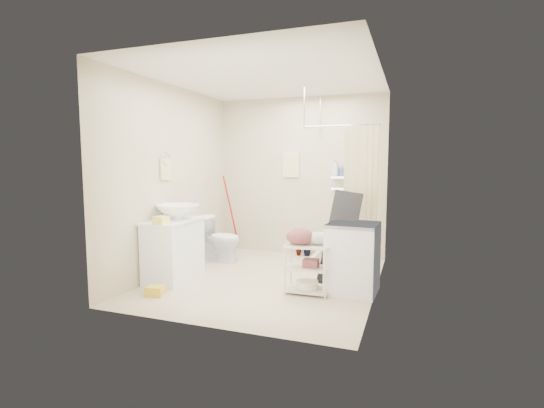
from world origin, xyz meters
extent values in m
plane|color=beige|center=(0.00, 0.00, 0.00)|extent=(3.20, 3.20, 0.00)
cube|color=silver|center=(0.00, 0.00, 2.60)|extent=(2.80, 3.20, 0.04)
cube|color=beige|center=(0.00, 1.60, 1.30)|extent=(2.80, 0.04, 2.60)
cube|color=beige|center=(0.00, -1.60, 1.30)|extent=(2.80, 0.04, 2.60)
cube|color=beige|center=(-1.40, 0.00, 1.30)|extent=(0.04, 3.20, 2.60)
cube|color=beige|center=(1.40, 0.00, 1.30)|extent=(0.04, 3.20, 2.60)
cube|color=silver|center=(-1.16, -0.38, 0.39)|extent=(0.55, 0.92, 0.79)
imported|color=white|center=(-1.14, -0.29, 0.89)|extent=(0.67, 0.67, 0.19)
cube|color=#F8EA4D|center=(-1.09, -0.74, 0.84)|extent=(0.20, 0.17, 0.09)
cube|color=yellow|center=(-0.99, -1.02, 0.08)|extent=(0.32, 0.27, 0.15)
imported|color=white|center=(-1.04, 0.69, 0.35)|extent=(0.72, 0.46, 0.70)
imported|color=#9A432C|center=(0.03, 1.44, 0.16)|extent=(0.18, 0.14, 0.31)
imported|color=brown|center=(0.19, 1.47, 0.16)|extent=(0.17, 0.14, 0.31)
cube|color=beige|center=(-0.15, 1.58, 1.50)|extent=(0.28, 0.03, 0.42)
imported|color=silver|center=(0.60, 1.54, 1.45)|extent=(0.12, 0.12, 0.26)
imported|color=#425195|center=(0.71, 1.54, 1.41)|extent=(0.10, 0.10, 0.17)
cube|color=silver|center=(1.14, -0.12, 0.41)|extent=(0.59, 0.61, 0.83)
camera|label=1|loc=(1.78, -4.73, 1.53)|focal=26.00mm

